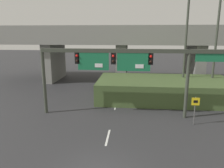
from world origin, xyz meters
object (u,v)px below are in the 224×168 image
at_px(signal_gantry, 125,62).
at_px(highway_light_pole_near, 187,24).
at_px(highway_light_pole_far, 219,18).
at_px(speed_limit_sign, 195,107).
at_px(parked_sedan_near_right, 213,97).

xyz_separation_m(signal_gantry, highway_light_pole_near, (6.32, 6.94, 3.25)).
bearing_deg(highway_light_pole_near, highway_light_pole_far, -2.20).
bearing_deg(speed_limit_sign, highway_light_pole_far, 64.26).
relative_size(signal_gantry, highway_light_pole_far, 0.95).
height_order(signal_gantry, highway_light_pole_near, highway_light_pole_near).
relative_size(signal_gantry, highway_light_pole_near, 1.03).
bearing_deg(highway_light_pole_far, speed_limit_sign, -115.74).
relative_size(highway_light_pole_far, parked_sedan_near_right, 3.48).
height_order(speed_limit_sign, highway_light_pole_near, highway_light_pole_near).
xyz_separation_m(speed_limit_sign, highway_light_pole_near, (0.85, 8.37, 6.45)).
bearing_deg(signal_gantry, parked_sedan_near_right, 24.81).
distance_m(speed_limit_sign, parked_sedan_near_right, 6.45).
xyz_separation_m(highway_light_pole_near, parked_sedan_near_right, (2.46, -2.88, -7.25)).
bearing_deg(parked_sedan_near_right, highway_light_pole_far, 70.52).
bearing_deg(signal_gantry, highway_light_pole_far, 35.82).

